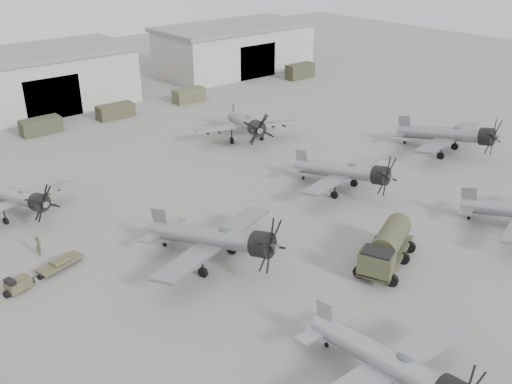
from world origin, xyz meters
TOP-DOWN VIEW (x-y plane):
  - ground at (0.00, 0.00)m, footprint 220.00×220.00m
  - hangar_center at (0.00, 61.96)m, footprint 29.00×14.80m
  - hangar_right at (38.00, 61.96)m, footprint 29.00×14.80m
  - support_truck_3 at (-4.09, 50.00)m, footprint 5.25×2.20m
  - support_truck_4 at (6.86, 50.00)m, footprint 5.33×2.20m
  - support_truck_5 at (19.57, 50.00)m, footprint 5.05×2.20m
  - support_truck_7 at (43.75, 50.00)m, footprint 5.55×2.20m
  - aircraft_near_1 at (-5.96, -9.63)m, footprint 12.86×11.57m
  - aircraft_mid_1 at (-5.22, 8.45)m, footprint 13.64×12.29m
  - aircraft_mid_2 at (13.32, 11.35)m, footprint 12.89×11.60m
  - aircraft_mid_3 at (31.19, 10.68)m, footprint 13.94×12.55m
  - aircraft_far_0 at (-14.64, 27.26)m, footprint 11.24×10.12m
  - aircraft_far_1 at (15.03, 29.81)m, footprint 13.20×11.93m
  - fuel_tanker at (5.34, -0.20)m, footprint 8.32×5.67m
  - tug_trailer at (-17.74, 15.76)m, footprint 6.75×3.01m
  - ground_crew at (-15.97, 19.46)m, footprint 0.68×0.80m

SIDE VIEW (x-z plane):
  - ground at x=0.00m, z-range 0.00..0.00m
  - tug_trailer at x=-17.74m, z-range -0.17..1.17m
  - ground_crew at x=-15.97m, z-range 0.00..1.87m
  - support_truck_4 at x=6.86m, z-range 0.00..1.97m
  - support_truck_3 at x=-4.09m, z-range 0.00..2.11m
  - support_truck_5 at x=19.57m, z-range 0.00..2.13m
  - support_truck_7 at x=43.75m, z-range 0.00..2.61m
  - fuel_tanker at x=5.34m, z-range 0.23..3.29m
  - aircraft_far_0 at x=-14.64m, z-range -0.20..4.26m
  - aircraft_mid_2 at x=13.32m, z-range -0.23..4.89m
  - aircraft_near_1 at x=-5.96m, z-range -0.23..4.92m
  - aircraft_far_1 at x=15.03m, z-range -0.24..5.11m
  - aircraft_mid_1 at x=-5.22m, z-range -0.25..5.23m
  - aircraft_mid_3 at x=31.19m, z-range -0.25..5.28m
  - hangar_center at x=0.00m, z-range 0.02..8.72m
  - hangar_right at x=38.00m, z-range 0.02..8.72m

